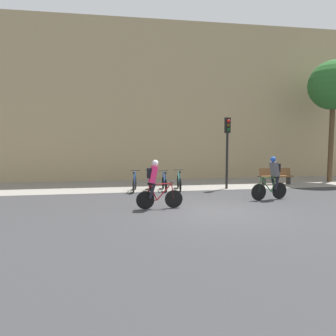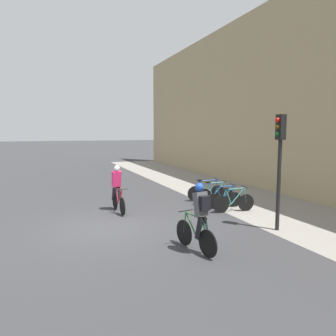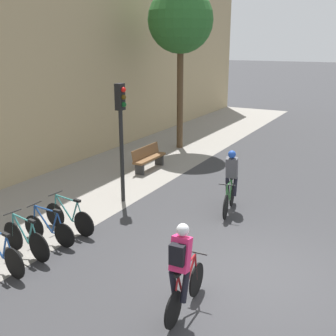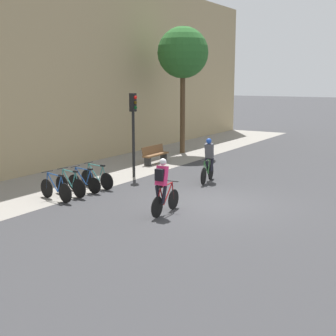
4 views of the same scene
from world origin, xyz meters
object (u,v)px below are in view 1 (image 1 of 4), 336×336
Objects in this scene: parked_bike_3 at (179,182)px; parked_bike_0 at (135,183)px; parked_bike_1 at (150,182)px; parked_bike_2 at (164,183)px; cyclist_grey at (273,177)px; traffic_light_pole at (227,140)px; bench at (276,176)px; cyclist_pink at (155,183)px.

parked_bike_0 is at bearing 180.00° from parked_bike_3.
parked_bike_2 is (0.73, -0.00, -0.03)m from parked_bike_1.
traffic_light_pole is (-0.86, 3.12, 1.52)m from cyclist_grey.
traffic_light_pole is (4.64, 0.01, 2.06)m from parked_bike_0.
parked_bike_0 is 5.07m from traffic_light_pole.
traffic_light_pole is at bearing -162.19° from bench.
parked_bike_1 is 1.46m from parked_bike_3.
cyclist_grey is 1.04× the size of parked_bike_0.
parked_bike_2 is at bearing -179.99° from parked_bike_3.
parked_bike_0 is (-0.45, 4.09, -0.54)m from cyclist_pink.
parked_bike_2 reaches higher than bench.
parked_bike_1 reaches higher than bench.
cyclist_pink is 5.14m from cyclist_grey.
parked_bike_0 reaches higher than parked_bike_3.
cyclist_grey is 0.50× the size of traffic_light_pole.
cyclist_grey is 5.14m from parked_bike_2.
parked_bike_0 is 1.46m from parked_bike_2.
cyclist_grey is at bearing -37.59° from parked_bike_2.
parked_bike_3 is 0.94× the size of bench.
parked_bike_1 is at bearing 0.11° from parked_bike_0.
parked_bike_1 reaches higher than parked_bike_2.
parked_bike_1 is 0.97× the size of parked_bike_3.
bench is (7.40, 5.12, -0.47)m from cyclist_pink.
cyclist_pink is at bearing -112.96° from parked_bike_3.
parked_bike_1 is at bearing -171.71° from bench.
parked_bike_0 reaches higher than bench.
traffic_light_pole is 1.96× the size of bench.
cyclist_grey is 6.34m from parked_bike_0.
cyclist_grey reaches higher than cyclist_pink.
cyclist_pink is at bearing -83.71° from parked_bike_0.
cyclist_grey reaches higher than parked_bike_0.
cyclist_pink is 0.97× the size of bench.
bench is (6.39, 1.04, 0.10)m from parked_bike_2.
parked_bike_3 is (1.45, -0.00, -0.01)m from parked_bike_1.
parked_bike_3 is at bearing -0.00° from parked_bike_0.
parked_bike_0 is at bearing -179.92° from traffic_light_pole.
parked_bike_2 is at bearing -179.88° from traffic_light_pole.
parked_bike_0 is at bearing 179.99° from parked_bike_2.
cyclist_grey reaches higher than parked_bike_3.
cyclist_grey is 1.12× the size of parked_bike_2.
parked_bike_0 is 0.95× the size of bench.
cyclist_grey is at bearing -43.18° from parked_bike_3.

